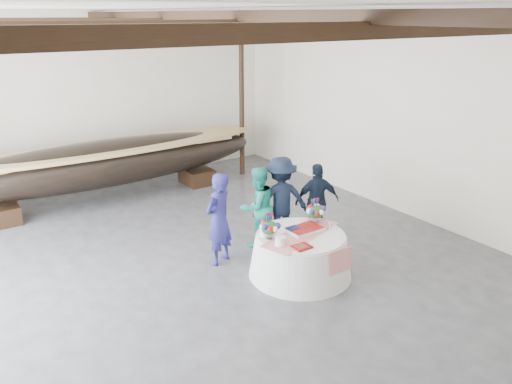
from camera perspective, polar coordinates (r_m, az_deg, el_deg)
floor at (r=9.40m, az=-4.93°, el=-8.37°), size 10.00×12.00×0.01m
wall_back at (r=14.03m, az=-17.55°, el=9.95°), size 10.00×0.02×4.50m
wall_right at (r=11.76m, az=16.67°, el=8.30°), size 0.02×12.00×4.50m
ceiling at (r=8.30m, az=-5.89°, el=20.22°), size 10.00×12.00×0.01m
pavilion_structure at (r=9.00m, az=-8.24°, el=16.91°), size 9.80×11.76×4.50m
longboat_display at (r=12.72m, az=-16.75°, el=3.20°), size 8.19×1.64×1.54m
banquet_table at (r=8.93m, az=5.09°, el=-7.13°), size 1.83×1.83×0.78m
tabletop_items at (r=8.79m, az=4.35°, el=-3.68°), size 1.77×1.06×0.40m
guest_woman_blue at (r=9.15m, az=-4.30°, el=-3.09°), size 0.75×0.64×1.75m
guest_woman_teal at (r=9.86m, az=0.17°, el=-1.69°), size 0.84×0.68×1.63m
guest_man_left at (r=10.04m, az=2.83°, el=-0.87°), size 1.29×0.98×1.77m
guest_man_right at (r=10.30m, az=7.00°, el=-1.02°), size 1.01×0.71×1.58m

